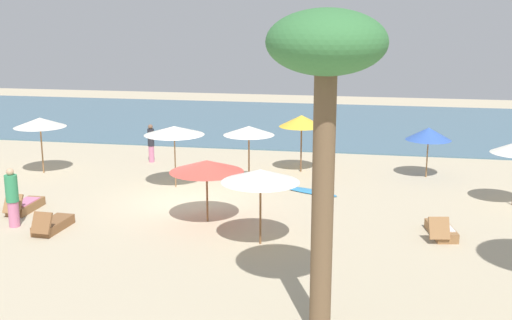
% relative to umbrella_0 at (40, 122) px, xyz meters
% --- Properties ---
extents(ground_plane, '(60.00, 60.00, 0.00)m').
position_rel_umbrella_0_xyz_m(ground_plane, '(6.96, -3.08, -2.07)').
color(ground_plane, '#BCAD8E').
extents(ocean_water, '(48.00, 16.00, 0.06)m').
position_rel_umbrella_0_xyz_m(ocean_water, '(6.96, 13.92, -2.04)').
color(ocean_water, '#476B7F').
rests_on(ocean_water, ground_plane).
extents(umbrella_0, '(2.06, 2.06, 2.26)m').
position_rel_umbrella_0_xyz_m(umbrella_0, '(0.00, 0.00, 0.00)').
color(umbrella_0, olive).
rests_on(umbrella_0, ground_plane).
extents(umbrella_2, '(2.22, 2.22, 2.30)m').
position_rel_umbrella_0_xyz_m(umbrella_2, '(5.95, -1.07, 0.07)').
color(umbrella_2, olive).
rests_on(umbrella_2, ground_plane).
extents(umbrella_3, '(1.77, 1.77, 1.99)m').
position_rel_umbrella_0_xyz_m(umbrella_3, '(15.24, 2.20, -0.33)').
color(umbrella_3, olive).
rests_on(umbrella_3, ground_plane).
extents(umbrella_4, '(1.90, 1.90, 2.27)m').
position_rel_umbrella_0_xyz_m(umbrella_4, '(8.60, -0.37, 0.03)').
color(umbrella_4, brown).
rests_on(umbrella_4, ground_plane).
extents(umbrella_6, '(2.29, 2.29, 1.96)m').
position_rel_umbrella_0_xyz_m(umbrella_6, '(8.17, -4.75, -0.30)').
color(umbrella_6, brown).
rests_on(umbrella_6, ground_plane).
extents(umbrella_7, '(2.19, 2.19, 2.16)m').
position_rel_umbrella_0_xyz_m(umbrella_7, '(10.15, -6.39, -0.10)').
color(umbrella_7, brown).
rests_on(umbrella_7, ground_plane).
extents(umbrella_8, '(1.83, 1.83, 2.34)m').
position_rel_umbrella_0_xyz_m(umbrella_8, '(10.26, 2.16, 0.03)').
color(umbrella_8, brown).
rests_on(umbrella_8, ground_plane).
extents(lounger_0, '(0.88, 1.71, 0.75)m').
position_rel_umbrella_0_xyz_m(lounger_0, '(15.19, -4.78, -1.89)').
color(lounger_0, olive).
rests_on(lounger_0, ground_plane).
extents(lounger_1, '(0.63, 1.66, 0.73)m').
position_rel_umbrella_0_xyz_m(lounger_1, '(2.00, -4.85, -1.89)').
color(lounger_1, olive).
rests_on(lounger_1, ground_plane).
extents(lounger_2, '(0.67, 1.66, 0.75)m').
position_rel_umbrella_0_xyz_m(lounger_2, '(3.84, -6.45, -1.90)').
color(lounger_2, brown).
rests_on(lounger_2, ground_plane).
extents(person_0, '(0.46, 0.46, 1.83)m').
position_rel_umbrella_0_xyz_m(person_0, '(2.53, -6.32, -1.15)').
color(person_0, '#D17299').
rests_on(person_0, ground_plane).
extents(person_1, '(0.36, 0.36, 1.66)m').
position_rel_umbrella_0_xyz_m(person_1, '(3.66, 2.65, -1.22)').
color(person_1, '#D17299').
rests_on(person_1, ground_plane).
extents(palm_1, '(2.25, 2.25, 6.43)m').
position_rel_umbrella_0_xyz_m(palm_1, '(12.25, -11.16, 3.31)').
color(palm_1, brown).
rests_on(palm_1, ground_plane).
extents(surfboard, '(2.33, 1.49, 0.07)m').
position_rel_umbrella_0_xyz_m(surfboard, '(10.90, -0.83, -2.04)').
color(surfboard, '#338CCC').
rests_on(surfboard, ground_plane).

